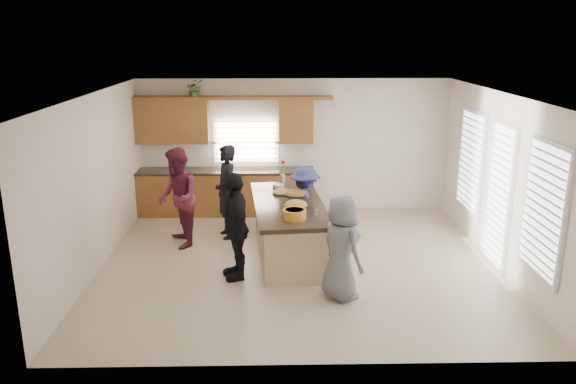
{
  "coord_description": "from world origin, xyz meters",
  "views": [
    {
      "loc": [
        -0.37,
        -8.7,
        3.72
      ],
      "look_at": [
        -0.17,
        0.28,
        1.15
      ],
      "focal_mm": 35.0,
      "sensor_mm": 36.0,
      "label": 1
    }
  ],
  "objects_px": {
    "woman_right_back": "(305,206)",
    "woman_right_front": "(341,248)",
    "salad_bowl": "(295,214)",
    "island": "(288,230)",
    "woman_left_mid": "(178,198)",
    "woman_left_front": "(235,226)",
    "woman_left_back": "(227,192)"
  },
  "relations": [
    {
      "from": "salad_bowl",
      "to": "woman_right_front",
      "type": "distance_m",
      "value": 1.03
    },
    {
      "from": "woman_right_back",
      "to": "woman_left_back",
      "type": "bearing_deg",
      "value": 41.74
    },
    {
      "from": "woman_left_back",
      "to": "woman_left_mid",
      "type": "height_order",
      "value": "woman_left_mid"
    },
    {
      "from": "island",
      "to": "woman_left_mid",
      "type": "bearing_deg",
      "value": 160.83
    },
    {
      "from": "woman_left_front",
      "to": "woman_right_back",
      "type": "height_order",
      "value": "woman_left_front"
    },
    {
      "from": "island",
      "to": "woman_left_mid",
      "type": "height_order",
      "value": "woman_left_mid"
    },
    {
      "from": "salad_bowl",
      "to": "woman_right_front",
      "type": "xyz_separation_m",
      "value": [
        0.64,
        -0.76,
        -0.27
      ]
    },
    {
      "from": "island",
      "to": "woman_right_back",
      "type": "distance_m",
      "value": 0.63
    },
    {
      "from": "woman_right_back",
      "to": "woman_right_front",
      "type": "xyz_separation_m",
      "value": [
        0.41,
        -2.11,
        0.04
      ]
    },
    {
      "from": "island",
      "to": "woman_right_back",
      "type": "relative_size",
      "value": 1.91
    },
    {
      "from": "woman_right_front",
      "to": "island",
      "type": "bearing_deg",
      "value": -7.66
    },
    {
      "from": "salad_bowl",
      "to": "woman_left_front",
      "type": "relative_size",
      "value": 0.21
    },
    {
      "from": "woman_left_mid",
      "to": "woman_left_front",
      "type": "height_order",
      "value": "woman_left_mid"
    },
    {
      "from": "salad_bowl",
      "to": "woman_right_front",
      "type": "height_order",
      "value": "woman_right_front"
    },
    {
      "from": "salad_bowl",
      "to": "woman_left_front",
      "type": "xyz_separation_m",
      "value": [
        -0.91,
        -0.01,
        -0.19
      ]
    },
    {
      "from": "island",
      "to": "woman_left_back",
      "type": "xyz_separation_m",
      "value": [
        -1.12,
        0.93,
        0.42
      ]
    },
    {
      "from": "woman_left_front",
      "to": "woman_right_back",
      "type": "bearing_deg",
      "value": 124.99
    },
    {
      "from": "woman_right_back",
      "to": "woman_left_front",
      "type": "bearing_deg",
      "value": 109.58
    },
    {
      "from": "salad_bowl",
      "to": "woman_right_back",
      "type": "bearing_deg",
      "value": 80.25
    },
    {
      "from": "island",
      "to": "woman_right_back",
      "type": "height_order",
      "value": "woman_right_back"
    },
    {
      "from": "woman_left_mid",
      "to": "woman_right_front",
      "type": "distance_m",
      "value": 3.41
    },
    {
      "from": "salad_bowl",
      "to": "woman_right_front",
      "type": "relative_size",
      "value": 0.23
    },
    {
      "from": "island",
      "to": "salad_bowl",
      "type": "height_order",
      "value": "salad_bowl"
    },
    {
      "from": "woman_right_back",
      "to": "woman_right_front",
      "type": "relative_size",
      "value": 0.95
    },
    {
      "from": "island",
      "to": "salad_bowl",
      "type": "relative_size",
      "value": 7.91
    },
    {
      "from": "salad_bowl",
      "to": "woman_left_mid",
      "type": "bearing_deg",
      "value": 145.9
    },
    {
      "from": "salad_bowl",
      "to": "woman_left_front",
      "type": "distance_m",
      "value": 0.93
    },
    {
      "from": "woman_left_front",
      "to": "woman_left_mid",
      "type": "bearing_deg",
      "value": -156.18
    },
    {
      "from": "island",
      "to": "woman_right_front",
      "type": "relative_size",
      "value": 1.81
    },
    {
      "from": "salad_bowl",
      "to": "island",
      "type": "bearing_deg",
      "value": 94.76
    },
    {
      "from": "woman_left_mid",
      "to": "woman_left_front",
      "type": "distance_m",
      "value": 1.77
    },
    {
      "from": "woman_left_back",
      "to": "woman_left_front",
      "type": "distance_m",
      "value": 1.84
    }
  ]
}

